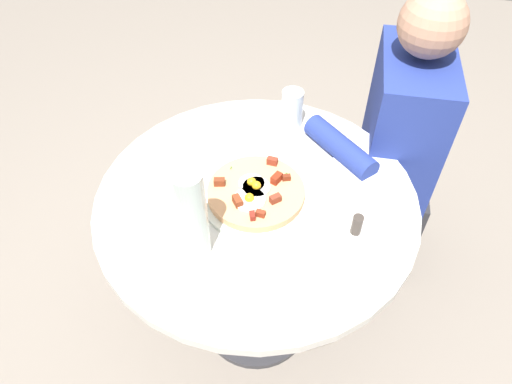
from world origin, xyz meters
TOP-DOWN VIEW (x-y plane):
  - ground_plane at (0.00, 0.00)m, footprint 6.00×6.00m
  - dining_table at (0.00, 0.00)m, footprint 0.90×0.90m
  - person_seated at (-0.41, 0.41)m, footprint 0.50×0.46m
  - pizza_plate at (0.01, -0.00)m, footprint 0.31×0.31m
  - breakfast_pizza at (0.01, -0.00)m, footprint 0.27×0.27m
  - bread_plate at (-0.10, 0.24)m, footprint 0.19×0.19m
  - napkin at (-0.22, -0.12)m, footprint 0.22×0.20m
  - fork at (-0.22, -0.10)m, footprint 0.17×0.09m
  - knife at (-0.23, -0.14)m, footprint 0.17×0.09m
  - water_glass at (-0.33, 0.05)m, footprint 0.07×0.07m
  - water_bottle at (0.21, -0.11)m, footprint 0.07×0.07m
  - salt_shaker at (0.23, 0.22)m, footprint 0.03×0.03m
  - pepper_shaker at (0.08, 0.28)m, footprint 0.03×0.03m

SIDE VIEW (x-z plane):
  - ground_plane at x=0.00m, z-range 0.00..0.00m
  - person_seated at x=-0.41m, z-range -0.06..1.07m
  - dining_table at x=0.00m, z-range 0.19..0.89m
  - napkin at x=-0.22m, z-range 0.70..0.70m
  - bread_plate at x=-0.10m, z-range 0.70..0.71m
  - pizza_plate at x=0.01m, z-range 0.70..0.71m
  - fork at x=-0.22m, z-range 0.70..0.71m
  - knife at x=-0.23m, z-range 0.70..0.71m
  - breakfast_pizza at x=0.01m, z-range 0.70..0.75m
  - salt_shaker at x=0.23m, z-range 0.70..0.75m
  - pepper_shaker at x=0.08m, z-range 0.70..0.76m
  - water_glass at x=-0.33m, z-range 0.70..0.82m
  - water_bottle at x=0.21m, z-range 0.70..0.97m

